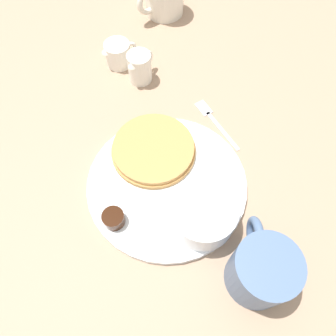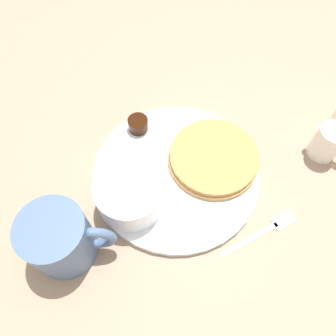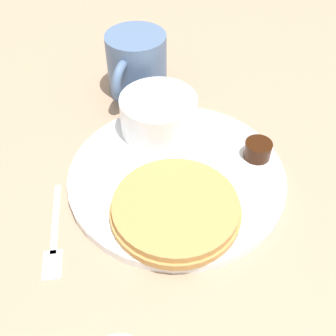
# 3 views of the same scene
# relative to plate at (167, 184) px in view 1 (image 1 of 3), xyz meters

# --- Properties ---
(ground_plane) EXTENTS (4.00, 4.00, 0.00)m
(ground_plane) POSITION_rel_plate_xyz_m (0.00, 0.00, -0.01)
(ground_plane) COLOR #9E7F66
(plate) EXTENTS (0.27, 0.27, 0.01)m
(plate) POSITION_rel_plate_xyz_m (0.00, 0.00, 0.00)
(plate) COLOR white
(plate) RESTS_ON ground_plane
(pancake_stack) EXTENTS (0.15, 0.15, 0.02)m
(pancake_stack) POSITION_rel_plate_xyz_m (-0.05, -0.04, 0.01)
(pancake_stack) COLOR #B78447
(pancake_stack) RESTS_ON plate
(bowl) EXTENTS (0.10, 0.10, 0.05)m
(bowl) POSITION_rel_plate_xyz_m (0.05, 0.07, 0.03)
(bowl) COLOR white
(bowl) RESTS_ON plate
(syrup_cup) EXTENTS (0.03, 0.03, 0.02)m
(syrup_cup) POSITION_rel_plate_xyz_m (0.08, -0.07, 0.02)
(syrup_cup) COLOR black
(syrup_cup) RESTS_ON plate
(butter_ramekin) EXTENTS (0.05, 0.05, 0.04)m
(butter_ramekin) POSITION_rel_plate_xyz_m (0.07, 0.07, 0.02)
(butter_ramekin) COLOR white
(butter_ramekin) RESTS_ON plate
(coffee_mug) EXTENTS (0.12, 0.09, 0.09)m
(coffee_mug) POSITION_rel_plate_xyz_m (0.12, 0.16, 0.04)
(coffee_mug) COLOR slate
(coffee_mug) RESTS_ON ground_plane
(creamer_pitcher_near) EXTENTS (0.07, 0.05, 0.06)m
(creamer_pitcher_near) POSITION_rel_plate_xyz_m (-0.23, -0.11, 0.03)
(creamer_pitcher_near) COLOR white
(creamer_pitcher_near) RESTS_ON ground_plane
(creamer_pitcher_far) EXTENTS (0.06, 0.06, 0.05)m
(creamer_pitcher_far) POSITION_rel_plate_xyz_m (-0.26, -0.16, 0.02)
(creamer_pitcher_far) COLOR white
(creamer_pitcher_far) RESTS_ON ground_plane
(fork) EXTENTS (0.10, 0.10, 0.00)m
(fork) POSITION_rel_plate_xyz_m (-0.16, 0.06, -0.00)
(fork) COLOR silver
(fork) RESTS_ON ground_plane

